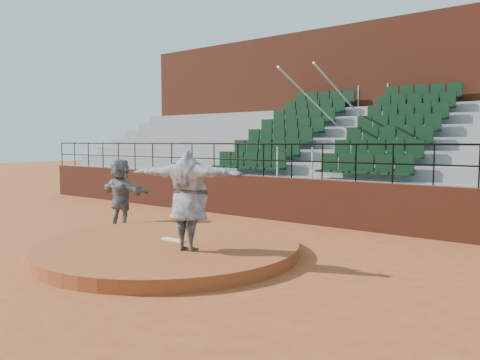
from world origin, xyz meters
The scene contains 9 objects.
ground centered at (0.00, 0.00, 0.00)m, with size 90.00×90.00×0.00m, color #A64F25.
pitchers_mound centered at (0.00, 0.00, 0.12)m, with size 5.50×5.50×0.25m, color #9F4D23.
pitching_rubber centered at (0.00, 0.15, 0.27)m, with size 0.60×0.15×0.03m, color white.
boundary_wall centered at (0.00, 5.00, 0.65)m, with size 24.00×0.30×1.30m, color maroon.
wall_railing centered at (0.00, 5.00, 2.03)m, with size 24.04×0.05×1.03m.
seating_deck centered at (0.00, 8.65, 1.43)m, with size 24.00×5.97×4.63m.
press_box_facade centered at (0.00, 12.60, 3.55)m, with size 24.00×3.00×7.10m, color maroon.
pitcher centered at (0.86, -0.27, 1.23)m, with size 2.40×0.65×1.95m, color black.
fielder centered at (-3.14, 1.26, 0.96)m, with size 1.77×0.56×1.91m, color black.
Camera 1 is at (7.13, -6.83, 2.37)m, focal length 35.00 mm.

